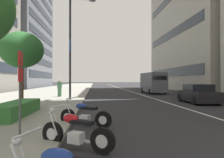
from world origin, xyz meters
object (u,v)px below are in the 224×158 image
parking_sign_by_curb (20,83)px  street_lamp_with_banners (74,39)px  delivery_van_ahead (153,82)px  motorcycle_mid_row (75,133)px  street_tree_by_lamp_post (22,50)px  motorcycle_far_end_row (84,116)px  pedestrian_on_plaza (60,88)px  car_lead_in_lane (198,94)px

parking_sign_by_curb → street_lamp_with_banners: 12.40m
parking_sign_by_curb → delivery_van_ahead: bearing=-24.8°
motorcycle_mid_row → street_tree_by_lamp_post: bearing=-32.5°
motorcycle_far_end_row → street_lamp_with_banners: size_ratio=0.23×
delivery_van_ahead → street_lamp_with_banners: street_lamp_with_banners is taller
pedestrian_on_plaza → parking_sign_by_curb: bearing=16.8°
motorcycle_mid_row → street_lamp_with_banners: size_ratio=0.23×
motorcycle_far_end_row → street_lamp_with_banners: 11.07m
car_lead_in_lane → parking_sign_by_curb: bearing=135.5°
car_lead_in_lane → parking_sign_by_curb: parking_sign_by_curb is taller
delivery_van_ahead → motorcycle_mid_row: bearing=157.8°
motorcycle_mid_row → parking_sign_by_curb: bearing=9.8°
street_tree_by_lamp_post → pedestrian_on_plaza: (7.75, -1.07, -2.68)m
delivery_van_ahead → parking_sign_by_curb: 24.07m
parking_sign_by_curb → car_lead_in_lane: bearing=-46.6°
motorcycle_mid_row → delivery_van_ahead: bearing=-80.1°
pedestrian_on_plaza → street_lamp_with_banners: bearing=38.7°
car_lead_in_lane → delivery_van_ahead: 12.20m
delivery_van_ahead → pedestrian_on_plaza: (-6.62, 11.52, -0.48)m
parking_sign_by_curb → street_lamp_with_banners: (11.87, -0.31, 3.58)m
car_lead_in_lane → street_tree_by_lamp_post: size_ratio=0.90×
car_lead_in_lane → delivery_van_ahead: delivery_van_ahead is taller
street_tree_by_lamp_post → pedestrian_on_plaza: size_ratio=2.75×
car_lead_in_lane → pedestrian_on_plaza: 12.92m
parking_sign_by_curb → pedestrian_on_plaza: 15.32m
delivery_van_ahead → street_lamp_with_banners: size_ratio=0.65×
motorcycle_far_end_row → parking_sign_by_curb: bearing=78.3°
motorcycle_far_end_row → street_tree_by_lamp_post: street_tree_by_lamp_post is taller
parking_sign_by_curb → street_tree_by_lamp_post: street_tree_by_lamp_post is taller
pedestrian_on_plaza → motorcycle_mid_row: bearing=22.3°
parking_sign_by_curb → street_tree_by_lamp_post: size_ratio=0.53×
car_lead_in_lane → parking_sign_by_curb: 14.12m
delivery_van_ahead → street_tree_by_lamp_post: (-14.37, 12.59, 2.20)m
motorcycle_far_end_row → street_tree_by_lamp_post: bearing=-24.0°
street_lamp_with_banners → street_tree_by_lamp_post: street_lamp_with_banners is taller
pedestrian_on_plaza → street_tree_by_lamp_post: bearing=3.6°
car_lead_in_lane → street_tree_by_lamp_post: (-2.19, 12.73, 3.02)m
parking_sign_by_curb → street_tree_by_lamp_post: bearing=18.5°
delivery_van_ahead → car_lead_in_lane: bearing=179.1°
street_lamp_with_banners → pedestrian_on_plaza: (3.37, 1.74, -4.28)m
car_lead_in_lane → street_lamp_with_banners: bearing=79.6°
motorcycle_far_end_row → street_tree_by_lamp_post: 7.63m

